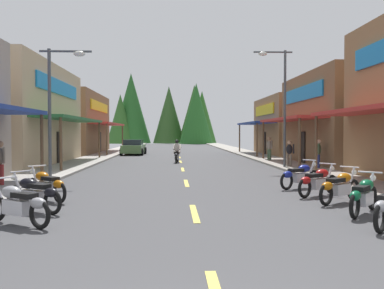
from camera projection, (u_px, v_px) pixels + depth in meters
The scene contains 24 objects.
ground at pixel (180, 159), 33.01m from camera, with size 10.71×90.02×0.10m, color #424244.
sidewalk_left at pixel (94, 158), 32.70m from camera, with size 2.48×90.02×0.12m, color #9E9991.
sidewalk_right at pixel (264, 158), 33.30m from camera, with size 2.48×90.02×0.12m, color gray.
centerline_dashes at pixel (179, 157), 35.60m from camera, with size 0.16×64.65×0.01m.
storefront_left_middle at pixel (2, 115), 26.94m from camera, with size 8.93×13.05×6.32m.
storefront_left_far at pixel (62, 123), 41.99m from camera, with size 9.19×13.21×5.90m.
storefront_right_middle at pixel (353, 119), 27.42m from camera, with size 8.43×10.59×5.83m.
storefront_right_far at pixel (310, 126), 38.84m from camera, with size 10.25×10.34×5.24m.
streetlamp_left at pixel (58, 93), 17.95m from camera, with size 2.18×0.30×5.58m.
streetlamp_right at pixel (279, 92), 23.80m from camera, with size 2.18×0.30×6.65m.
motorcycle_parked_right_1 at pixel (364, 195), 10.57m from camera, with size 1.46×1.69×1.04m.
motorcycle_parked_right_2 at pixel (340, 186), 12.29m from camera, with size 1.74×1.40×1.04m.
motorcycle_parked_right_3 at pixel (318, 181), 13.65m from camera, with size 1.76×1.38×1.04m.
motorcycle_parked_right_4 at pixel (300, 175), 15.50m from camera, with size 1.84×1.27×1.04m.
motorcycle_parked_left_0 at pixel (18, 203), 9.33m from camera, with size 1.82×1.29×1.04m.
motorcycle_parked_left_1 at pixel (34, 193), 10.92m from camera, with size 1.81×1.31×1.04m.
motorcycle_parked_left_2 at pixel (46, 184), 12.70m from camera, with size 1.62×1.55×1.04m.
rider_cruising_lead at pixel (177, 153), 28.84m from camera, with size 0.61×2.14×1.57m.
pedestrian_by_shop at pixel (0, 161), 15.60m from camera, with size 0.46×0.43×1.74m.
pedestrian_browsing at pixel (289, 152), 24.39m from camera, with size 0.52×0.39×1.59m.
pedestrian_waiting at pixel (269, 147), 29.53m from camera, with size 0.40×0.51×1.73m.
pedestrian_strolling at pixel (319, 152), 23.20m from camera, with size 0.38×0.53×1.67m.
parked_car_curbside at pixel (134, 147), 39.12m from camera, with size 2.18×4.36×1.40m.
treeline_backdrop at pixel (165, 113), 80.82m from camera, with size 20.75×11.94×13.53m.
Camera 1 is at (-0.55, -2.96, 2.04)m, focal length 39.74 mm.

